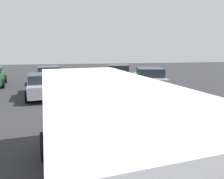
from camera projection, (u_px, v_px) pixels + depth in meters
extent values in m
plane|color=#2D2D30|center=(118.00, 108.00, 9.81)|extent=(60.00, 60.00, 0.00)
cube|color=beige|center=(118.00, 95.00, 9.69)|extent=(4.75, 2.91, 0.71)
cube|color=#1E2833|center=(119.00, 81.00, 9.80)|extent=(2.29, 2.10, 0.47)
cylinder|color=black|center=(139.00, 110.00, 8.33)|extent=(0.71, 0.39, 0.68)
cylinder|color=black|center=(94.00, 109.00, 8.48)|extent=(0.71, 0.39, 0.68)
cylinder|color=black|center=(137.00, 95.00, 11.01)|extent=(0.71, 0.39, 0.68)
cylinder|color=black|center=(103.00, 94.00, 11.17)|extent=(0.71, 0.39, 0.68)
ellipsoid|color=black|center=(137.00, 91.00, 11.39)|extent=(0.15, 0.06, 0.14)
ellipsoid|color=black|center=(139.00, 101.00, 8.44)|extent=(0.15, 0.06, 0.08)
ellipsoid|color=black|center=(101.00, 95.00, 10.41)|extent=(0.20, 0.07, 0.15)
ellipsoid|color=black|center=(138.00, 99.00, 9.54)|extent=(0.17, 0.07, 0.10)
ellipsoid|color=black|center=(96.00, 103.00, 8.89)|extent=(0.19, 0.07, 0.10)
ellipsoid|color=black|center=(137.00, 95.00, 10.43)|extent=(0.15, 0.06, 0.14)
ellipsoid|color=black|center=(101.00, 92.00, 10.36)|extent=(0.13, 0.06, 0.15)
ellipsoid|color=black|center=(139.00, 100.00, 8.60)|extent=(0.19, 0.07, 0.11)
ellipsoid|color=black|center=(99.00, 97.00, 9.83)|extent=(0.14, 0.06, 0.15)
ellipsoid|color=black|center=(99.00, 98.00, 9.79)|extent=(0.10, 0.05, 0.10)
ellipsoid|color=black|center=(97.00, 98.00, 9.05)|extent=(0.11, 0.05, 0.10)
ellipsoid|color=black|center=(138.00, 100.00, 9.02)|extent=(0.11, 0.05, 0.13)
cylinder|color=gray|center=(109.00, 95.00, 7.78)|extent=(0.14, 0.14, 0.09)
sphere|color=#51381E|center=(114.00, 92.00, 8.44)|extent=(0.06, 0.06, 0.06)
cone|color=black|center=(119.00, 93.00, 8.21)|extent=(0.08, 0.08, 0.06)
sphere|color=black|center=(127.00, 96.00, 7.65)|extent=(0.09, 0.09, 0.09)
cylinder|color=#51381E|center=(130.00, 94.00, 7.92)|extent=(0.11, 0.11, 0.13)
sphere|color=#51381E|center=(122.00, 95.00, 7.79)|extent=(0.08, 0.08, 0.08)
cone|color=tan|center=(119.00, 94.00, 8.02)|extent=(0.08, 0.08, 0.07)
cylinder|color=black|center=(103.00, 94.00, 7.98)|extent=(0.09, 0.09, 0.07)
cone|color=black|center=(123.00, 94.00, 7.99)|extent=(0.08, 0.08, 0.08)
cone|color=black|center=(100.00, 95.00, 7.68)|extent=(0.06, 0.06, 0.11)
cylinder|color=tan|center=(126.00, 96.00, 7.71)|extent=(0.09, 0.09, 0.08)
cone|color=gray|center=(109.00, 93.00, 8.25)|extent=(0.12, 0.12, 0.08)
cylinder|color=orange|center=(131.00, 74.00, 10.48)|extent=(0.07, 0.07, 0.05)
cylinder|color=tan|center=(117.00, 75.00, 10.11)|extent=(0.10, 0.10, 0.06)
cone|color=orange|center=(106.00, 76.00, 9.65)|extent=(0.07, 0.07, 0.06)
cone|color=orange|center=(115.00, 76.00, 9.31)|extent=(0.08, 0.08, 0.11)
cone|color=#A87A38|center=(124.00, 77.00, 9.21)|extent=(0.07, 0.07, 0.08)
cone|color=#A87A38|center=(121.00, 77.00, 9.21)|extent=(0.12, 0.12, 0.10)
cylinder|color=#51381E|center=(115.00, 75.00, 10.02)|extent=(0.08, 0.08, 0.06)
cylinder|color=orange|center=(119.00, 76.00, 9.41)|extent=(0.10, 0.10, 0.09)
cone|color=#D8BC7F|center=(129.00, 75.00, 9.17)|extent=(0.20, 0.20, 0.27)
cone|color=#D8BC7F|center=(107.00, 75.00, 9.26)|extent=(0.20, 0.20, 0.27)
cube|color=silver|center=(103.00, 132.00, 3.84)|extent=(5.58, 2.72, 1.87)
cube|color=#1E2833|center=(84.00, 92.00, 5.52)|extent=(0.36, 1.77, 0.67)
cylinder|color=black|center=(46.00, 146.00, 5.19)|extent=(0.75, 0.33, 0.72)
cylinder|color=black|center=(123.00, 136.00, 5.82)|extent=(0.75, 0.33, 0.72)
cube|color=gray|center=(149.00, 81.00, 13.78)|extent=(4.21, 2.43, 0.72)
cube|color=#1E2833|center=(150.00, 72.00, 13.34)|extent=(2.03, 1.87, 0.53)
cylinder|color=black|center=(134.00, 83.00, 15.06)|extent=(0.69, 0.35, 0.66)
cylinder|color=black|center=(158.00, 83.00, 15.04)|extent=(0.69, 0.35, 0.66)
cylinder|color=black|center=(137.00, 89.00, 12.65)|extent=(0.69, 0.35, 0.66)
cylinder|color=black|center=(166.00, 89.00, 12.63)|extent=(0.69, 0.35, 0.66)
cube|color=#1E602D|center=(118.00, 76.00, 17.05)|extent=(4.70, 2.44, 0.63)
cube|color=#1E2833|center=(118.00, 68.00, 17.23)|extent=(2.04, 1.90, 0.54)
cylinder|color=black|center=(131.00, 81.00, 15.77)|extent=(0.66, 0.31, 0.63)
cylinder|color=black|center=(107.00, 82.00, 15.71)|extent=(0.66, 0.31, 0.63)
cylinder|color=black|center=(127.00, 77.00, 18.49)|extent=(0.66, 0.31, 0.63)
cylinder|color=black|center=(107.00, 77.00, 18.44)|extent=(0.66, 0.31, 0.63)
cylinder|color=black|center=(3.00, 83.00, 14.72)|extent=(0.70, 0.36, 0.67)
cylinder|color=black|center=(5.00, 79.00, 17.04)|extent=(0.70, 0.36, 0.67)
cube|color=gray|center=(43.00, 87.00, 12.19)|extent=(4.43, 2.38, 0.62)
cube|color=#1E2833|center=(43.00, 78.00, 11.77)|extent=(2.13, 1.85, 0.48)
cylinder|color=black|center=(28.00, 88.00, 13.14)|extent=(0.64, 0.32, 0.61)
cylinder|color=black|center=(56.00, 86.00, 13.74)|extent=(0.64, 0.32, 0.61)
cylinder|color=black|center=(27.00, 97.00, 10.75)|extent=(0.64, 0.32, 0.61)
cylinder|color=black|center=(61.00, 94.00, 11.34)|extent=(0.64, 0.32, 0.61)
cube|color=black|center=(49.00, 76.00, 16.69)|extent=(4.50, 2.35, 0.67)
cube|color=#1E2833|center=(48.00, 69.00, 16.42)|extent=(2.24, 1.86, 0.43)
cylinder|color=black|center=(37.00, 78.00, 17.68)|extent=(0.67, 0.32, 0.65)
cylinder|color=black|center=(59.00, 77.00, 18.26)|extent=(0.67, 0.32, 0.65)
cylinder|color=black|center=(37.00, 82.00, 15.22)|extent=(0.67, 0.32, 0.65)
cylinder|color=black|center=(62.00, 81.00, 15.80)|extent=(0.67, 0.32, 0.65)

